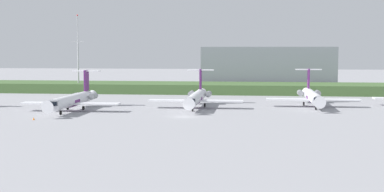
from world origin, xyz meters
name	(u,v)px	position (x,y,z in m)	size (l,w,h in m)	color
ground_plane	(198,103)	(0.00, 30.00, 0.00)	(500.00, 500.00, 0.00)	#939399
grass_berm	(209,88)	(0.00, 63.81, 1.55)	(320.00, 20.00, 3.11)	#426033
regional_jet_second	(73,100)	(-26.89, 8.24, 2.54)	(22.81, 31.00, 9.00)	white
regional_jet_third	(196,97)	(0.87, 17.90, 2.54)	(22.81, 31.00, 9.00)	white
regional_jet_fourth	(312,96)	(29.25, 24.31, 2.54)	(22.81, 31.00, 9.00)	white
antenna_mast	(78,60)	(-43.04, 60.95, 10.59)	(4.40, 0.50, 25.60)	#B2B2B7
distant_hangar	(267,67)	(19.70, 88.83, 7.53)	(47.02, 25.94, 15.05)	gray
safety_cone_front_marker	(34,119)	(-29.21, -8.75, 0.28)	(0.44, 0.44, 0.55)	orange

